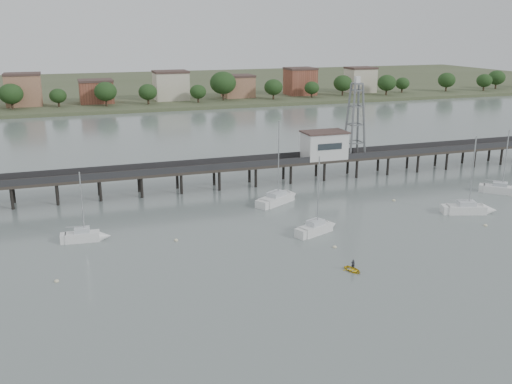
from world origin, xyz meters
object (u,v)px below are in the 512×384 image
at_px(yellow_dinghy, 353,271).
at_px(lattice_tower, 355,120).
at_px(pier, 198,169).
at_px(sailboat_b, 89,236).
at_px(sailboat_c, 320,227).
at_px(sailboat_e, 506,190).
at_px(sailboat_f, 282,198).
at_px(sailboat_d, 474,209).

bearing_deg(yellow_dinghy, lattice_tower, 45.85).
height_order(pier, yellow_dinghy, pier).
relative_size(lattice_tower, sailboat_b, 1.50).
xyz_separation_m(sailboat_c, sailboat_e, (39.54, 7.24, -0.00)).
xyz_separation_m(lattice_tower, sailboat_f, (-19.69, -11.72, -10.47)).
height_order(sailboat_c, yellow_dinghy, sailboat_c).
distance_m(pier, sailboat_e, 55.13).
bearing_deg(pier, sailboat_b, -134.79).
xyz_separation_m(pier, sailboat_d, (38.40, -27.50, -3.15)).
xyz_separation_m(sailboat_d, sailboat_f, (-26.59, 15.79, -0.01)).
height_order(sailboat_c, sailboat_b, sailboat_c).
bearing_deg(pier, yellow_dinghy, -76.95).
relative_size(sailboat_c, sailboat_d, 0.90).
relative_size(sailboat_f, yellow_dinghy, 5.91).
relative_size(sailboat_d, sailboat_f, 0.89).
xyz_separation_m(sailboat_f, yellow_dinghy, (-2.23, -29.64, -0.63)).
bearing_deg(sailboat_c, pier, 90.18).
height_order(lattice_tower, sailboat_c, lattice_tower).
distance_m(sailboat_c, sailboat_b, 32.74).
xyz_separation_m(sailboat_d, yellow_dinghy, (-28.82, -13.85, -0.64)).
distance_m(sailboat_e, sailboat_f, 40.29).
xyz_separation_m(pier, sailboat_f, (11.81, -11.72, -3.16)).
relative_size(lattice_tower, yellow_dinghy, 6.20).
distance_m(sailboat_b, yellow_dinghy, 36.49).
bearing_deg(lattice_tower, sailboat_e, -45.81).
relative_size(sailboat_d, sailboat_e, 1.10).
bearing_deg(sailboat_d, sailboat_b, -168.95).
height_order(sailboat_e, sailboat_f, sailboat_f).
xyz_separation_m(sailboat_b, yellow_dinghy, (29.93, -20.86, -0.66)).
distance_m(sailboat_d, sailboat_e, 14.70).
height_order(sailboat_c, sailboat_e, sailboat_e).
distance_m(sailboat_e, yellow_dinghy, 46.65).
bearing_deg(pier, sailboat_e, -21.58).
distance_m(sailboat_d, yellow_dinghy, 31.98).
bearing_deg(yellow_dinghy, sailboat_b, 128.89).
relative_size(lattice_tower, sailboat_d, 1.18).
bearing_deg(sailboat_c, lattice_tower, 31.38).
relative_size(pier, lattice_tower, 9.68).
xyz_separation_m(pier, yellow_dinghy, (9.58, -41.36, -3.79)).
relative_size(sailboat_e, yellow_dinghy, 4.80).
bearing_deg(sailboat_b, sailboat_d, -2.36).
xyz_separation_m(sailboat_d, sailboat_b, (-58.75, 7.01, 0.02)).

